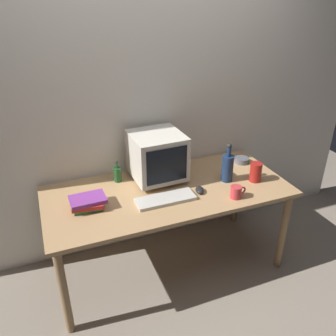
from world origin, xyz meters
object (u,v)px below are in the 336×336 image
Objects in this scene: crt_monitor at (157,156)px; bottle_short at (118,174)px; keyboard at (166,199)px; book_stack at (88,202)px; metal_canister at (256,172)px; mug at (236,192)px; computer_mouse at (200,190)px; cd_spindle at (242,160)px; bottle_tall at (228,167)px.

crt_monitor reaches higher than bottle_short.
book_stack reaches higher than keyboard.
crt_monitor is at bearing 155.77° from metal_canister.
mug is at bearing -36.81° from bottle_short.
keyboard is (-0.06, -0.32, -0.18)m from crt_monitor.
computer_mouse is 0.41× the size of book_stack.
cd_spindle is (1.06, -0.08, -0.04)m from bottle_short.
metal_canister reaches higher than computer_mouse.
book_stack is 1.03m from mug.
keyboard is 0.27m from computer_mouse.
metal_canister is (-0.08, -0.31, 0.05)m from cd_spindle.
computer_mouse is at bearing -163.36° from bottle_tall.
keyboard is at bearing -156.70° from computer_mouse.
crt_monitor is 2.67× the size of metal_canister.
keyboard is 3.50× the size of mug.
keyboard is at bearing -58.55° from bottle_short.
cd_spindle is at bearing 21.27° from keyboard.
cd_spindle is at bearing 38.78° from bottle_tall.
bottle_tall reaches higher than keyboard.
mug is (-0.06, -0.24, -0.07)m from bottle_tall.
keyboard is 1.36× the size of bottle_tall.
crt_monitor is 0.41m from computer_mouse.
computer_mouse reaches higher than keyboard.
crt_monitor reaches higher than bottle_tall.
crt_monitor reaches higher than book_stack.
mug is (0.72, -0.54, -0.02)m from bottle_short.
metal_canister is (0.69, -0.31, -0.12)m from crt_monitor.
bottle_tall is at bearing 75.17° from mug.
bottle_tall reaches higher than computer_mouse.
bottle_tall is 2.58× the size of mug.
mug is 0.58m from cd_spindle.
book_stack is at bearing 179.28° from bottle_tall.
crt_monitor is 0.37m from keyboard.
book_stack is (-0.28, -0.28, -0.02)m from bottle_short.
bottle_short is at bearing 143.19° from mug.
crt_monitor is 3.34× the size of cd_spindle.
book_stack is at bearing 168.04° from keyboard.
cd_spindle is 0.80× the size of metal_canister.
keyboard is 3.50× the size of cd_spindle.
computer_mouse is (0.22, -0.31, -0.17)m from crt_monitor.
bottle_tall is at bearing -24.65° from crt_monitor.
bottle_tall is at bearing -141.22° from cd_spindle.
computer_mouse is 0.58× the size of bottle_short.
computer_mouse is 0.67× the size of metal_canister.
bottle_short is 1.06m from metal_canister.
book_stack is 2.01× the size of cd_spindle.
book_stack is at bearing -171.16° from cd_spindle.
computer_mouse is (0.27, 0.02, 0.01)m from keyboard.
mug is at bearing -104.83° from bottle_tall.
bottle_tall is 0.37m from cd_spindle.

